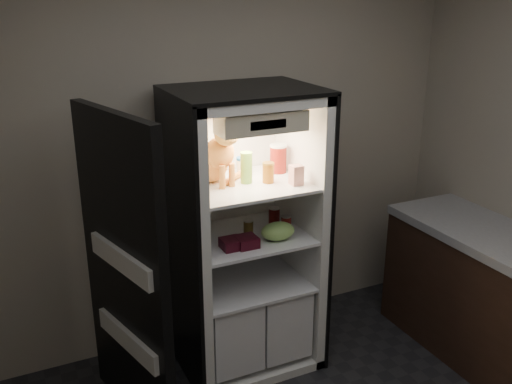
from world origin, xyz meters
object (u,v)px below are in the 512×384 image
(mayo_tub, at_px, (243,166))
(soda_can_c, at_px, (286,225))
(refrigerator, at_px, (243,252))
(salsa_jar, at_px, (268,173))
(grape_bag, at_px, (278,231))
(soda_can_a, at_px, (274,217))
(tabby_cat, at_px, (215,157))
(cream_carton, at_px, (296,175))
(berry_box_left, at_px, (232,244))
(parmesan_shaker, at_px, (246,168))
(condiment_jar, at_px, (248,226))
(berry_box_right, at_px, (246,242))
(pepper_jar, at_px, (278,158))
(soda_can_b, at_px, (274,217))

(mayo_tub, bearing_deg, soda_can_c, -55.54)
(refrigerator, xyz_separation_m, salsa_jar, (0.13, -0.11, 0.56))
(mayo_tub, xyz_separation_m, grape_bag, (0.10, -0.32, -0.35))
(mayo_tub, xyz_separation_m, soda_can_a, (0.17, -0.11, -0.35))
(refrigerator, height_order, tabby_cat, refrigerator)
(refrigerator, height_order, cream_carton, refrigerator)
(berry_box_left, bearing_deg, salsa_jar, 18.54)
(tabby_cat, xyz_separation_m, grape_bag, (0.32, -0.24, -0.46))
(salsa_jar, bearing_deg, mayo_tub, 109.01)
(parmesan_shaker, bearing_deg, soda_can_a, 13.29)
(cream_carton, relative_size, grape_bag, 0.56)
(cream_carton, distance_m, berry_box_left, 0.58)
(condiment_jar, distance_m, berry_box_right, 0.22)
(soda_can_a, bearing_deg, condiment_jar, -172.11)
(tabby_cat, xyz_separation_m, berry_box_right, (0.09, -0.26, -0.48))
(soda_can_a, relative_size, berry_box_right, 0.96)
(soda_can_c, bearing_deg, berry_box_right, -167.93)
(tabby_cat, height_order, soda_can_a, tabby_cat)
(refrigerator, bearing_deg, salsa_jar, -40.71)
(salsa_jar, distance_m, pepper_jar, 0.23)
(refrigerator, bearing_deg, soda_can_c, -33.76)
(mayo_tub, relative_size, cream_carton, 0.93)
(soda_can_a, bearing_deg, refrigerator, 179.06)
(berry_box_left, relative_size, berry_box_right, 0.97)
(parmesan_shaker, height_order, soda_can_c, parmesan_shaker)
(soda_can_c, xyz_separation_m, condiment_jar, (-0.21, 0.13, -0.02))
(pepper_jar, height_order, soda_can_a, pepper_jar)
(parmesan_shaker, distance_m, grape_bag, 0.45)
(berry_box_left, bearing_deg, cream_carton, -1.39)
(refrigerator, height_order, soda_can_a, refrigerator)
(mayo_tub, height_order, salsa_jar, salsa_jar)
(soda_can_a, relative_size, grape_bag, 0.55)
(soda_can_c, bearing_deg, soda_can_b, 95.18)
(soda_can_b, bearing_deg, soda_can_c, -84.82)
(salsa_jar, relative_size, soda_can_c, 1.05)
(pepper_jar, relative_size, cream_carton, 1.52)
(condiment_jar, bearing_deg, parmesan_shaker, -133.46)
(soda_can_a, height_order, berry_box_right, soda_can_a)
(refrigerator, distance_m, salsa_jar, 0.59)
(refrigerator, height_order, pepper_jar, refrigerator)
(refrigerator, bearing_deg, cream_carton, -39.64)
(salsa_jar, bearing_deg, parmesan_shaker, 156.46)
(parmesan_shaker, relative_size, soda_can_c, 1.59)
(soda_can_a, height_order, grape_bag, soda_can_a)
(pepper_jar, height_order, grape_bag, pepper_jar)
(parmesan_shaker, bearing_deg, pepper_jar, 21.50)
(pepper_jar, relative_size, grape_bag, 0.84)
(mayo_tub, distance_m, soda_can_b, 0.40)
(soda_can_c, relative_size, berry_box_left, 0.99)
(refrigerator, distance_m, condiment_jar, 0.20)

